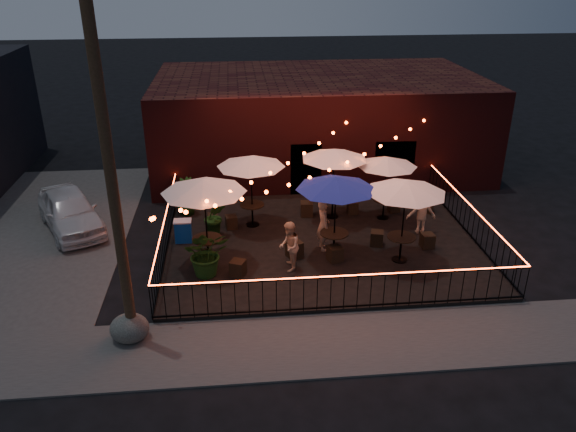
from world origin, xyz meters
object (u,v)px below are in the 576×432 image
at_px(utility_pole, 113,191).
at_px(cafe_table_3, 334,155).
at_px(cafe_table_4, 406,188).
at_px(cafe_table_5, 387,162).
at_px(cafe_table_1, 251,162).
at_px(cafe_table_0, 204,187).
at_px(cafe_table_2, 336,184).
at_px(cooler, 183,231).
at_px(boulder, 130,328).

bearing_deg(utility_pole, cafe_table_3, 46.49).
height_order(cafe_table_4, cafe_table_5, cafe_table_4).
bearing_deg(utility_pole, cafe_table_1, 61.88).
bearing_deg(cafe_table_0, cafe_table_3, 34.59).
relative_size(cafe_table_2, cooler, 3.52).
xyz_separation_m(cafe_table_0, cooler, (-0.86, 1.55, -2.13)).
distance_m(cooler, boulder, 5.09).
xyz_separation_m(cafe_table_4, boulder, (-7.69, -3.07, -2.19)).
xyz_separation_m(utility_pole, cooler, (0.90, 4.98, -3.47)).
relative_size(cafe_table_3, cooler, 3.83).
height_order(cafe_table_2, cafe_table_3, cafe_table_2).
height_order(utility_pole, cafe_table_2, utility_pole).
relative_size(cafe_table_0, boulder, 2.95).
bearing_deg(cafe_table_4, cafe_table_5, 85.27).
bearing_deg(cooler, cafe_table_2, -17.76).
height_order(utility_pole, cafe_table_4, utility_pole).
bearing_deg(cafe_table_1, utility_pole, -118.12).
xyz_separation_m(utility_pole, cafe_table_1, (3.20, 5.99, -1.53)).
height_order(utility_pole, cafe_table_0, utility_pole).
height_order(utility_pole, cafe_table_5, utility_pole).
distance_m(utility_pole, boulder, 3.64).
distance_m(cafe_table_4, cafe_table_5, 3.09).
bearing_deg(cafe_table_3, cafe_table_1, -171.80).
bearing_deg(boulder, cafe_table_3, 46.25).
relative_size(cafe_table_0, cafe_table_1, 1.08).
relative_size(cooler, boulder, 0.81).
distance_m(cafe_table_4, cooler, 7.28).
bearing_deg(cafe_table_1, cafe_table_4, -33.60).
distance_m(utility_pole, cafe_table_5, 10.13).
bearing_deg(cafe_table_5, cooler, -170.64).
height_order(utility_pole, cafe_table_1, utility_pole).
xyz_separation_m(cafe_table_3, cafe_table_4, (1.54, -3.35, 0.07)).
bearing_deg(cafe_table_1, cafe_table_5, 1.63).
bearing_deg(cafe_table_2, cafe_table_5, 49.60).
bearing_deg(cafe_table_3, cooler, -164.56).
distance_m(cafe_table_1, boulder, 7.15).
distance_m(cafe_table_3, cafe_table_5, 1.83).
height_order(cafe_table_0, cafe_table_3, cafe_table_0).
relative_size(cafe_table_0, cafe_table_3, 0.95).
xyz_separation_m(cafe_table_1, cafe_table_4, (4.42, -2.94, 0.09)).
bearing_deg(cafe_table_3, cafe_table_5, -8.94).
bearing_deg(boulder, cooler, 79.06).
height_order(cafe_table_3, boulder, cafe_table_3).
height_order(cafe_table_5, boulder, cafe_table_5).
distance_m(utility_pole, cafe_table_4, 8.34).
bearing_deg(utility_pole, cafe_table_2, 31.75).
bearing_deg(boulder, cafe_table_1, 61.46).
height_order(cafe_table_1, cafe_table_2, cafe_table_2).
bearing_deg(cafe_table_4, utility_pole, -158.16).
height_order(cooler, boulder, cooler).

